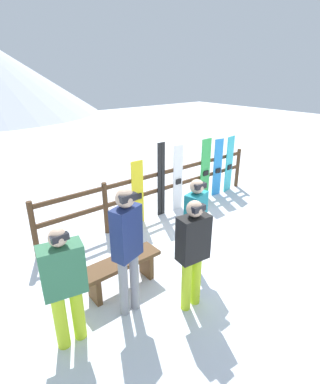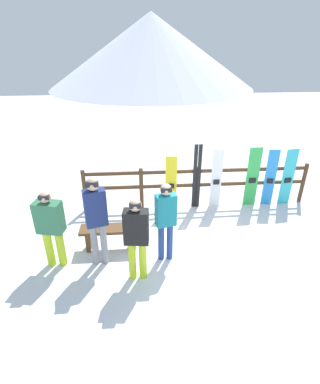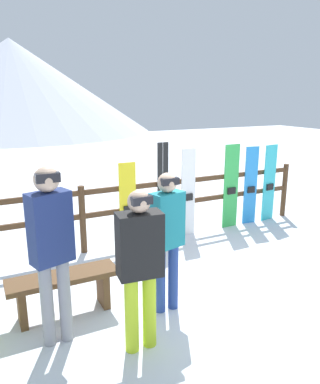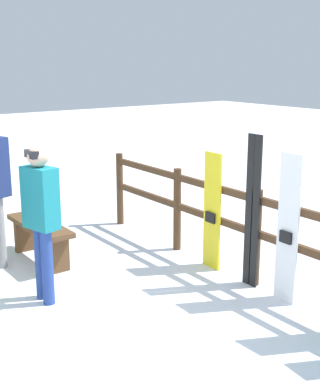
# 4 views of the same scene
# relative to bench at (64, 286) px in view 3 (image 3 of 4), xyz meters

# --- Properties ---
(ground_plane) EXTENTS (40.00, 40.00, 0.00)m
(ground_plane) POSITION_rel_bench_xyz_m (2.06, -0.38, -0.35)
(ground_plane) COLOR white
(mountain_backdrop) EXTENTS (18.00, 18.00, 6.00)m
(mountain_backdrop) POSITION_rel_bench_xyz_m (2.06, 23.61, 2.65)
(mountain_backdrop) COLOR silver
(mountain_backdrop) RESTS_ON ground
(fence) EXTENTS (5.67, 0.10, 1.08)m
(fence) POSITION_rel_bench_xyz_m (2.06, 1.61, 0.30)
(fence) COLOR #4C331E
(fence) RESTS_ON ground
(bench) EXTENTS (1.21, 0.36, 0.49)m
(bench) POSITION_rel_bench_xyz_m (0.00, 0.00, 0.00)
(bench) COLOR brown
(bench) RESTS_ON ground
(person_navy) EXTENTS (0.43, 0.31, 1.80)m
(person_navy) POSITION_rel_bench_xyz_m (-0.17, -0.46, 0.72)
(person_navy) COLOR gray
(person_navy) RESTS_ON ground
(person_teal) EXTENTS (0.40, 0.28, 1.62)m
(person_teal) POSITION_rel_bench_xyz_m (1.08, -0.43, 0.61)
(person_teal) COLOR navy
(person_teal) RESTS_ON ground
(person_black) EXTENTS (0.44, 0.27, 1.60)m
(person_black) POSITION_rel_bench_xyz_m (0.54, -0.92, 0.58)
(person_black) COLOR #B7D826
(person_black) RESTS_ON ground
(snowboard_yellow) EXTENTS (0.28, 0.06, 1.39)m
(snowboard_yellow) POSITION_rel_bench_xyz_m (1.40, 1.55, 0.34)
(snowboard_yellow) COLOR yellow
(snowboard_yellow) RESTS_ON ground
(ski_pair_black) EXTENTS (0.20, 0.02, 1.67)m
(ski_pair_black) POSITION_rel_bench_xyz_m (2.04, 1.55, 0.48)
(ski_pair_black) COLOR black
(ski_pair_black) RESTS_ON ground
(snowboard_white) EXTENTS (0.27, 0.06, 1.54)m
(snowboard_white) POSITION_rel_bench_xyz_m (2.53, 1.55, 0.41)
(snowboard_white) COLOR white
(snowboard_white) RESTS_ON ground
(snowboard_green) EXTENTS (0.32, 0.06, 1.56)m
(snowboard_green) POSITION_rel_bench_xyz_m (3.45, 1.55, 0.42)
(snowboard_green) COLOR green
(snowboard_green) RESTS_ON ground
(snowboard_blue) EXTENTS (0.27, 0.08, 1.49)m
(snowboard_blue) POSITION_rel_bench_xyz_m (3.91, 1.55, 0.39)
(snowboard_blue) COLOR #288CE0
(snowboard_blue) RESTS_ON ground
(snowboard_cyan) EXTENTS (0.32, 0.09, 1.50)m
(snowboard_cyan) POSITION_rel_bench_xyz_m (4.37, 1.55, 0.39)
(snowboard_cyan) COLOR #2DBFCC
(snowboard_cyan) RESTS_ON ground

